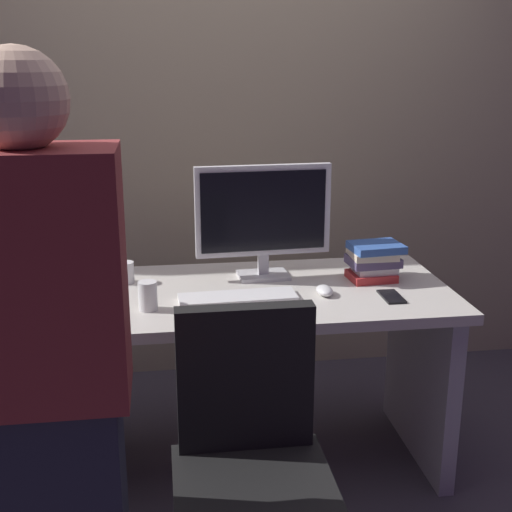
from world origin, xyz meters
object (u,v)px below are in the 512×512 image
at_px(keyboard, 238,298).
at_px(cell_phone, 391,297).
at_px(person_at_desk, 45,400).
at_px(book_stack, 373,260).
at_px(monitor, 263,215).
at_px(cup_near_keyboard, 148,296).
at_px(mouse, 325,290).
at_px(office_chair, 252,493).
at_px(cup_by_monitor, 125,273).
at_px(desk, 254,345).

distance_m(keyboard, cell_phone, 0.57).
relative_size(person_at_desk, book_stack, 7.66).
height_order(monitor, cup_near_keyboard, monitor).
relative_size(monitor, keyboard, 1.26).
xyz_separation_m(monitor, mouse, (0.20, -0.24, -0.24)).
bearing_deg(cell_phone, cup_near_keyboard, 179.90).
bearing_deg(book_stack, keyboard, -163.23).
bearing_deg(cup_near_keyboard, monitor, 33.90).
xyz_separation_m(office_chair, cup_by_monitor, (-0.37, 0.96, 0.37)).
bearing_deg(book_stack, cup_by_monitor, 174.59).
relative_size(keyboard, book_stack, 2.01).
height_order(desk, person_at_desk, person_at_desk).
bearing_deg(cell_phone, mouse, 164.40).
relative_size(keyboard, cup_by_monitor, 5.06).
bearing_deg(cell_phone, keyboard, 174.73).
bearing_deg(cup_near_keyboard, book_stack, 14.01).
relative_size(cup_near_keyboard, cup_by_monitor, 1.23).
distance_m(monitor, mouse, 0.39).
bearing_deg(keyboard, person_at_desk, -125.43).
bearing_deg(desk, book_stack, 7.40).
height_order(office_chair, person_at_desk, person_at_desk).
relative_size(office_chair, person_at_desk, 0.57).
bearing_deg(book_stack, mouse, -146.60).
bearing_deg(cup_by_monitor, monitor, -0.78).
height_order(keyboard, cup_by_monitor, cup_by_monitor).
bearing_deg(monitor, cup_by_monitor, 179.22).
distance_m(cup_near_keyboard, cup_by_monitor, 0.33).
height_order(person_at_desk, mouse, person_at_desk).
bearing_deg(monitor, cup_near_keyboard, -146.10).
distance_m(mouse, cell_phone, 0.25).
bearing_deg(person_at_desk, desk, 56.78).
xyz_separation_m(cup_by_monitor, cell_phone, (0.98, -0.31, -0.04)).
relative_size(mouse, cup_near_keyboard, 0.96).
bearing_deg(keyboard, cup_near_keyboard, -173.42).
bearing_deg(cup_near_keyboard, cell_phone, 0.04).
height_order(office_chair, mouse, office_chair).
distance_m(monitor, book_stack, 0.47).
distance_m(person_at_desk, monitor, 1.31).
xyz_separation_m(cup_near_keyboard, cell_phone, (0.89, 0.00, -0.05)).
bearing_deg(book_stack, desk, -172.60).
xyz_separation_m(mouse, cup_near_keyboard, (-0.65, -0.07, 0.04)).
relative_size(cup_by_monitor, cell_phone, 0.59).
xyz_separation_m(person_at_desk, cup_by_monitor, (0.14, 1.11, -0.05)).
xyz_separation_m(office_chair, cup_near_keyboard, (-0.28, 0.64, 0.38)).
bearing_deg(mouse, office_chair, -117.69).
bearing_deg(keyboard, cup_by_monitor, 145.12).
bearing_deg(office_chair, cell_phone, 46.51).
xyz_separation_m(office_chair, book_stack, (0.61, 0.87, 0.40)).
xyz_separation_m(monitor, cup_near_keyboard, (-0.46, -0.31, -0.20)).
bearing_deg(desk, cup_by_monitor, 162.32).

